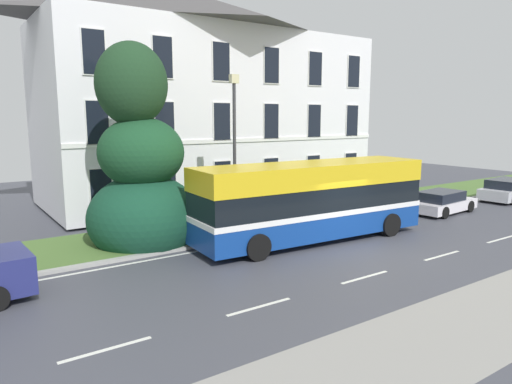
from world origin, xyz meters
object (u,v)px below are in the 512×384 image
object	(u,v)px
georgian_townhouse	(210,100)
street_lamp_post	(234,142)
evergreen_tree	(141,178)
parked_hatchback_01	(442,202)
parked_hatchback_00	(508,190)
single_decker_bus	(312,200)
litter_bin	(346,201)

from	to	relation	value
georgian_townhouse	street_lamp_post	size ratio (longest dim) A/B	2.91
georgian_townhouse	street_lamp_post	xyz separation A→B (m)	(-3.20, -7.90, -2.04)
evergreen_tree	street_lamp_post	xyz separation A→B (m)	(3.97, -0.44, 1.27)
street_lamp_post	parked_hatchback_01	bearing A→B (deg)	-14.12
evergreen_tree	georgian_townhouse	bearing A→B (deg)	46.16
parked_hatchback_00	evergreen_tree	bearing A→B (deg)	166.30
georgian_townhouse	parked_hatchback_00	world-z (taller)	georgian_townhouse
single_decker_bus	litter_bin	distance (m)	5.74
street_lamp_post	litter_bin	size ratio (longest dim) A/B	6.26
litter_bin	evergreen_tree	bearing A→B (deg)	177.22
parked_hatchback_00	parked_hatchback_01	world-z (taller)	parked_hatchback_00
parked_hatchback_00	parked_hatchback_01	size ratio (longest dim) A/B	1.10
single_decker_bus	litter_bin	size ratio (longest dim) A/B	9.60
street_lamp_post	litter_bin	world-z (taller)	street_lamp_post
single_decker_bus	litter_bin	xyz separation A→B (m)	(4.87, 2.88, -1.00)
parked_hatchback_01	georgian_townhouse	bearing A→B (deg)	121.17
evergreen_tree	single_decker_bus	xyz separation A→B (m)	(5.75, -3.39, -0.96)
evergreen_tree	parked_hatchback_00	size ratio (longest dim) A/B	1.88
evergreen_tree	parked_hatchback_00	xyz separation A→B (m)	(21.32, -3.20, -1.98)
georgian_townhouse	street_lamp_post	distance (m)	8.76
street_lamp_post	parked_hatchback_00	bearing A→B (deg)	-9.05
parked_hatchback_00	street_lamp_post	bearing A→B (deg)	165.78
georgian_townhouse	litter_bin	world-z (taller)	georgian_townhouse
litter_bin	single_decker_bus	bearing A→B (deg)	-149.41
georgian_townhouse	street_lamp_post	world-z (taller)	georgian_townhouse
evergreen_tree	litter_bin	size ratio (longest dim) A/B	8.06
georgian_townhouse	parked_hatchback_00	distance (m)	18.49
georgian_townhouse	litter_bin	xyz separation A→B (m)	(3.45, -7.97, -5.26)
georgian_townhouse	litter_bin	bearing A→B (deg)	-66.59
evergreen_tree	parked_hatchback_00	world-z (taller)	evergreen_tree
evergreen_tree	parked_hatchback_01	distance (m)	15.30
evergreen_tree	single_decker_bus	bearing A→B (deg)	-30.57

